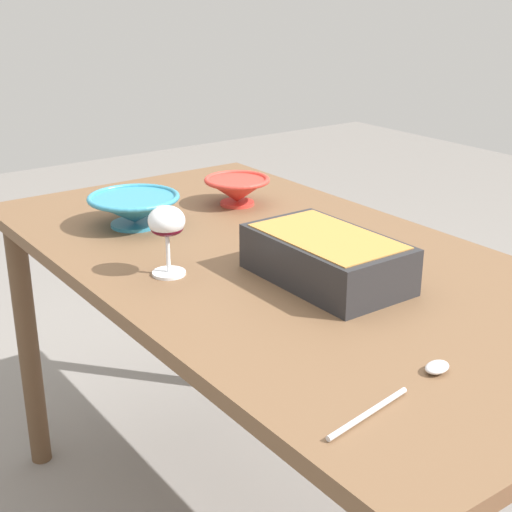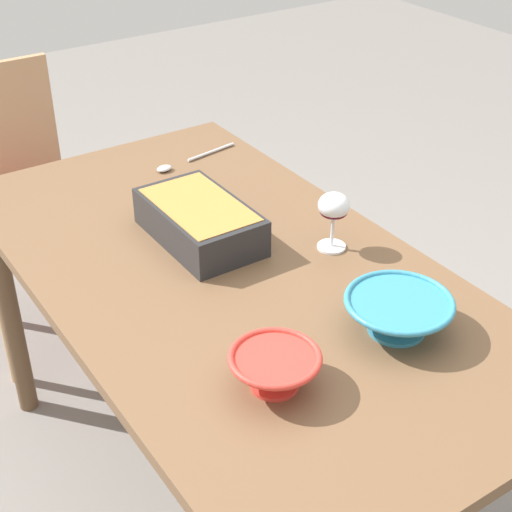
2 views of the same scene
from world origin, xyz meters
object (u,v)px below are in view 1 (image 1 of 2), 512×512
casserole_dish (326,256)px  serving_spoon (414,383)px  wine_glass (167,226)px  dining_table (280,298)px  small_bowl (134,208)px  mixing_bowl (237,189)px

casserole_dish → serving_spoon: (0.37, -0.16, -0.04)m
wine_glass → dining_table: bearing=78.1°
wine_glass → casserole_dish: bearing=48.5°
dining_table → serving_spoon: serving_spoon is taller
wine_glass → small_bowl: (-0.31, 0.09, -0.06)m
wine_glass → serving_spoon: wine_glass is taller
wine_glass → serving_spoon: bearing=7.1°
mixing_bowl → small_bowl: small_bowl is taller
dining_table → wine_glass: 0.31m
small_bowl → serving_spoon: 0.88m
dining_table → small_bowl: (-0.36, -0.15, 0.14)m
dining_table → casserole_dish: bearing=-3.2°
dining_table → wine_glass: size_ratio=10.60×
casserole_dish → small_bowl: (-0.51, -0.14, -0.01)m
wine_glass → casserole_dish: wine_glass is taller
mixing_bowl → wine_glass: bearing=-50.4°
dining_table → mixing_bowl: size_ratio=8.89×
casserole_dish → dining_table: bearing=176.8°
mixing_bowl → small_bowl: (0.00, -0.29, 0.00)m
dining_table → casserole_dish: casserole_dish is taller
dining_table → small_bowl: 0.41m
wine_glass → serving_spoon: size_ratio=0.51×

